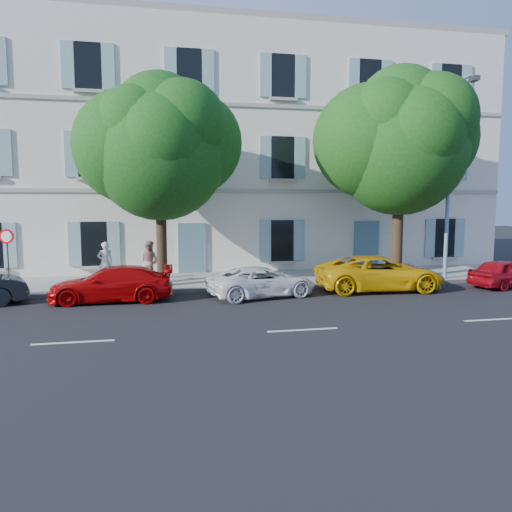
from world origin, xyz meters
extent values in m
plane|color=black|center=(0.00, 0.00, 0.00)|extent=(90.00, 90.00, 0.00)
cube|color=#A09E96|center=(0.00, 4.45, 0.07)|extent=(36.00, 4.50, 0.15)
cube|color=#9E998E|center=(0.00, 2.28, 0.08)|extent=(36.00, 0.16, 0.16)
cube|color=silver|center=(0.00, 10.20, 6.00)|extent=(28.00, 7.00, 12.00)
imported|color=#AA0405|center=(-5.46, 1.15, 0.62)|extent=(4.33, 1.85, 1.24)
imported|color=white|center=(-0.06, 0.91, 0.56)|extent=(4.36, 2.71, 1.12)
imported|color=#E4A809|center=(4.76, 1.23, 0.70)|extent=(5.15, 2.63, 1.39)
imported|color=#9E0914|center=(10.17, 0.91, 0.58)|extent=(3.69, 2.37, 1.17)
cylinder|color=#3A2819|center=(-3.65, 3.19, 1.78)|extent=(0.41, 0.41, 3.26)
ellipsoid|color=#1D5E18|center=(-3.65, 3.19, 5.36)|extent=(5.21, 5.21, 5.73)
cylinder|color=#3A2819|center=(6.35, 2.90, 1.89)|extent=(0.46, 0.46, 3.47)
ellipsoid|color=#205E18|center=(6.35, 2.90, 5.74)|extent=(5.64, 5.64, 6.20)
cylinder|color=#383A3D|center=(-9.22, 2.77, 1.15)|extent=(0.05, 0.05, 2.00)
cylinder|color=red|center=(-9.22, 2.75, 2.24)|extent=(0.54, 0.17, 0.55)
cylinder|color=#7293BF|center=(8.49, 2.60, 4.30)|extent=(0.17, 0.17, 8.29)
cylinder|color=#7293BF|center=(8.49, 1.87, 8.44)|extent=(0.31, 1.45, 0.10)
cube|color=#383A3D|center=(8.49, 1.15, 8.29)|extent=(0.32, 0.50, 0.19)
imported|color=silver|center=(-5.95, 4.45, 1.00)|extent=(0.70, 0.54, 1.71)
imported|color=tan|center=(-4.17, 4.05, 1.03)|extent=(1.07, 1.01, 1.75)
camera|label=1|loc=(-3.97, -16.87, 3.55)|focal=35.00mm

